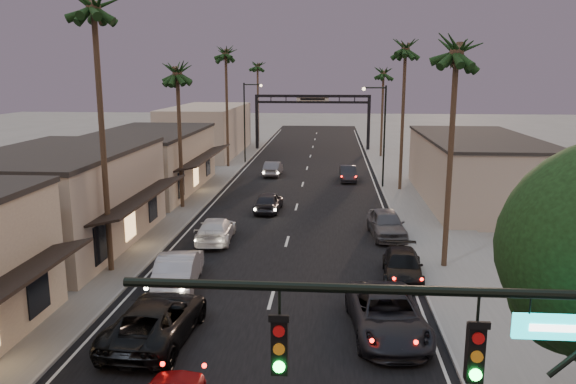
% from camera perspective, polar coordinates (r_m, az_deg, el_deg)
% --- Properties ---
extents(ground, '(200.00, 200.00, 0.00)m').
position_cam_1_polar(ground, '(45.79, 1.11, -0.67)').
color(ground, slate).
rests_on(ground, ground).
extents(road, '(14.00, 120.00, 0.02)m').
position_cam_1_polar(road, '(50.67, 1.44, 0.57)').
color(road, black).
rests_on(road, ground).
extents(sidewalk_left, '(5.00, 92.00, 0.12)m').
position_cam_1_polar(sidewalk_left, '(58.74, -7.49, 2.10)').
color(sidewalk_left, slate).
rests_on(sidewalk_left, ground).
extents(sidewalk_right, '(5.00, 92.00, 0.12)m').
position_cam_1_polar(sidewalk_right, '(57.89, 11.26, 1.83)').
color(sidewalk_right, slate).
rests_on(sidewalk_right, ground).
extents(storefront_mid, '(8.00, 14.00, 5.50)m').
position_cam_1_polar(storefront_mid, '(35.12, -22.03, -0.86)').
color(storefront_mid, '#A49583').
rests_on(storefront_mid, ground).
extents(storefront_far, '(8.00, 16.00, 5.00)m').
position_cam_1_polar(storefront_far, '(49.72, -13.89, 2.92)').
color(storefront_far, tan).
rests_on(storefront_far, ground).
extents(storefront_dist, '(8.00, 20.00, 6.00)m').
position_cam_1_polar(storefront_dist, '(71.68, -8.17, 6.23)').
color(storefront_dist, '#A49583').
rests_on(storefront_dist, ground).
extents(building_right, '(8.00, 18.00, 5.00)m').
position_cam_1_polar(building_right, '(46.65, 18.56, 2.07)').
color(building_right, '#A49583').
rests_on(building_right, ground).
extents(traffic_signal, '(8.51, 0.22, 7.80)m').
position_cam_1_polar(traffic_signal, '(10.38, 22.14, -17.33)').
color(traffic_signal, black).
rests_on(traffic_signal, ground).
extents(arch, '(15.20, 0.40, 7.27)m').
position_cam_1_polar(arch, '(74.79, 2.50, 8.52)').
color(arch, black).
rests_on(arch, ground).
extents(streetlight_right, '(2.13, 0.30, 9.00)m').
position_cam_1_polar(streetlight_right, '(50.01, 9.47, 6.43)').
color(streetlight_right, black).
rests_on(streetlight_right, ground).
extents(streetlight_left, '(2.13, 0.30, 9.00)m').
position_cam_1_polar(streetlight_left, '(63.50, -4.20, 7.70)').
color(streetlight_left, black).
rests_on(streetlight_left, ground).
extents(palm_lc, '(3.20, 3.20, 12.20)m').
position_cam_1_polar(palm_lc, '(42.13, -11.21, 12.36)').
color(palm_lc, '#38281C').
rests_on(palm_lc, ground).
extents(palm_ld, '(3.20, 3.20, 14.20)m').
position_cam_1_polar(palm_ld, '(60.70, -6.36, 14.16)').
color(palm_ld, '#38281C').
rests_on(palm_ld, ground).
extents(palm_ra, '(3.20, 3.20, 13.20)m').
position_cam_1_polar(palm_ra, '(29.26, 16.82, 14.27)').
color(palm_ra, '#38281C').
rests_on(palm_ra, ground).
extents(palm_rb, '(3.20, 3.20, 14.20)m').
position_cam_1_polar(palm_rb, '(49.03, 11.88, 14.52)').
color(palm_rb, '#38281C').
rests_on(palm_rb, ground).
extents(palm_rc, '(3.20, 3.20, 12.20)m').
position_cam_1_polar(palm_rc, '(68.87, 9.69, 12.18)').
color(palm_rc, '#38281C').
rests_on(palm_rc, ground).
extents(palm_far, '(3.20, 3.20, 13.20)m').
position_cam_1_polar(palm_far, '(83.34, -3.12, 12.93)').
color(palm_far, '#38281C').
rests_on(palm_far, ground).
extents(oncoming_pickup, '(3.06, 6.10, 1.66)m').
position_cam_1_polar(oncoming_pickup, '(22.45, -13.26, -12.51)').
color(oncoming_pickup, black).
rests_on(oncoming_pickup, ground).
extents(oncoming_silver, '(2.27, 5.21, 1.67)m').
position_cam_1_polar(oncoming_silver, '(27.74, -11.00, -7.59)').
color(oncoming_silver, '#98979C').
rests_on(oncoming_silver, ground).
extents(oncoming_white, '(2.25, 5.06, 1.44)m').
position_cam_1_polar(oncoming_white, '(34.38, -7.35, -3.82)').
color(oncoming_white, silver).
rests_on(oncoming_white, ground).
extents(oncoming_dgrey, '(2.00, 4.42, 1.47)m').
position_cam_1_polar(oncoming_dgrey, '(41.40, -1.99, -0.99)').
color(oncoming_dgrey, black).
rests_on(oncoming_dgrey, ground).
extents(oncoming_grey_far, '(1.61, 4.38, 1.43)m').
position_cam_1_polar(oncoming_grey_far, '(56.00, -1.54, 2.40)').
color(oncoming_grey_far, '#535359').
rests_on(oncoming_grey_far, ground).
extents(curbside_near, '(3.25, 6.14, 1.65)m').
position_cam_1_polar(curbside_near, '(22.66, 10.03, -12.15)').
color(curbside_near, black).
rests_on(curbside_near, ground).
extents(curbside_black, '(2.23, 4.82, 1.37)m').
position_cam_1_polar(curbside_black, '(28.55, 11.54, -7.36)').
color(curbside_black, black).
rests_on(curbside_black, ground).
extents(curbside_grey, '(2.45, 5.13, 1.69)m').
position_cam_1_polar(curbside_grey, '(35.53, 9.96, -3.18)').
color(curbside_grey, '#47474B').
rests_on(curbside_grey, ground).
extents(curbside_far, '(1.62, 4.34, 1.41)m').
position_cam_1_polar(curbside_far, '(53.49, 6.12, 1.88)').
color(curbside_far, black).
rests_on(curbside_far, ground).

